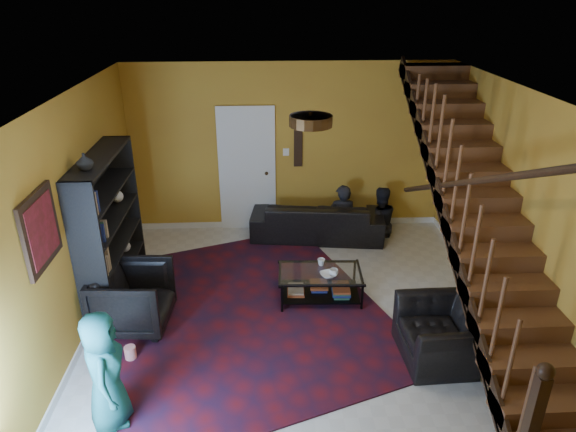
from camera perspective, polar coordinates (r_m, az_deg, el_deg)
The scene contains 21 objects.
floor at distance 6.66m, azimuth 1.45°, elevation -11.23°, with size 5.50×5.50×0.00m, color beige.
room at distance 7.79m, azimuth -9.17°, elevation -5.40°, with size 5.50×5.50×5.50m.
staircase at distance 6.47m, azimuth 20.66°, elevation 0.21°, with size 0.95×5.02×3.18m.
bookshelf at distance 6.94m, azimuth -19.08°, elevation -1.86°, with size 0.35×1.80×2.00m.
door at distance 8.61m, azimuth -4.56°, elevation 4.95°, with size 0.82×0.05×2.05m, color silver.
framed_picture at distance 5.40m, azimuth -25.81°, elevation -1.40°, with size 0.04×0.74×0.74m, color maroon.
wall_hanging at distance 8.47m, azimuth 1.14°, elevation 8.43°, with size 0.14×0.03×0.90m, color black.
ceiling_fixture at distance 4.76m, azimuth 2.56°, elevation 10.52°, with size 0.40×0.40×0.10m, color #3F2814.
rug at distance 6.76m, azimuth -5.14°, elevation -10.66°, with size 3.40×3.89×0.02m, color #4C0D13.
sofa at distance 8.53m, azimuth 3.27°, elevation -0.35°, with size 2.16×0.85×0.63m, color black.
armchair_left at distance 6.58m, azimuth -16.79°, elevation -8.71°, with size 0.85×0.87×0.80m, color black.
armchair_right at distance 6.12m, azimuth 16.60°, elevation -12.46°, with size 0.96×0.84×0.62m, color black.
person_adult_a at distance 8.67m, azimuth 5.95°, elevation -0.72°, with size 0.49×0.32×1.34m, color black.
person_adult_b at distance 8.80m, azimuth 10.05°, elevation -0.77°, with size 0.63×0.49×1.29m, color black.
person_child at distance 5.23m, azimuth -19.69°, elevation -15.90°, with size 0.60×0.39×1.23m, color #165653.
coffee_table at distance 6.90m, azimuth 3.55°, elevation -7.53°, with size 1.12×0.69×0.42m.
cup_a at distance 6.72m, azimuth 5.11°, elevation -6.27°, with size 0.12×0.12×0.09m, color #999999.
cup_b at distance 6.94m, azimuth 3.71°, elevation -5.13°, with size 0.10×0.10×0.09m, color #999999.
bowl at distance 6.70m, azimuth 4.49°, elevation -6.54°, with size 0.21×0.21×0.05m, color #999999.
vase at distance 6.10m, azimuth -21.68°, elevation 5.64°, with size 0.18×0.18×0.19m, color #999999.
popcorn_bucket at distance 6.23m, azimuth -17.12°, elevation -14.28°, with size 0.13×0.13×0.15m, color red.
Camera 1 is at (-0.46, -5.40, 3.88)m, focal length 32.00 mm.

